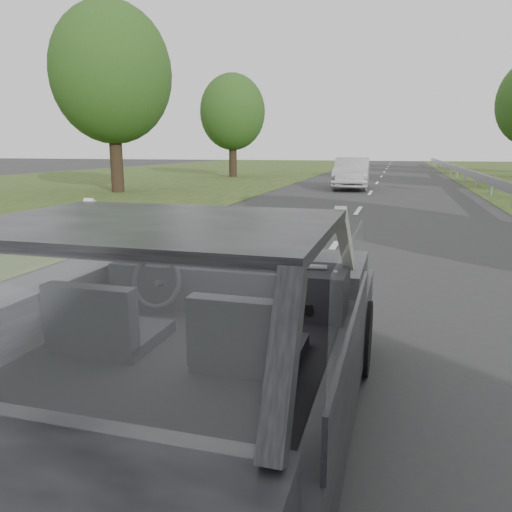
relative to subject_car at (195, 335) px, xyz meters
The scene contains 10 objects.
ground 0.72m from the subject_car, ahead, with size 140.00×140.00×0.00m, color #2C2C2F.
subject_car is the anchor object (origin of this frame).
dashboard 0.64m from the subject_car, 90.00° to the left, with size 1.58×0.45×0.30m, color black.
driver_seat 0.52m from the subject_car, 144.06° to the right, with size 0.50×0.72×0.42m, color black.
passenger_seat 0.52m from the subject_car, 35.94° to the right, with size 0.50×0.72×0.42m, color black.
steering_wheel 0.55m from the subject_car, 140.48° to the left, with size 0.36×0.36×0.04m, color black.
cat 0.72m from the subject_car, 68.70° to the left, with size 0.53×0.16×0.24m, color gray.
other_car 19.91m from the subject_car, 92.70° to the left, with size 1.63×4.14×1.36m, color #AAAAAA.
tree_5 18.65m from the subject_car, 122.44° to the left, with size 4.66×4.66×7.06m, color #274E19, non-canonical shape.
tree_6 28.77m from the subject_car, 108.03° to the left, with size 3.95×3.95×5.99m, color #274E19, non-canonical shape.
Camera 1 is at (1.07, -2.49, 1.77)m, focal length 35.00 mm.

